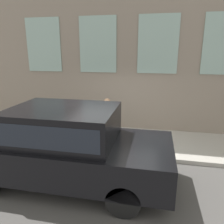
{
  "coord_description": "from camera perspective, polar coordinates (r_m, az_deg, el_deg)",
  "views": [
    {
      "loc": [
        -5.69,
        -1.1,
        3.0
      ],
      "look_at": [
        0.74,
        0.22,
        1.17
      ],
      "focal_mm": 35.0,
      "sensor_mm": 36.0,
      "label": 1
    }
  ],
  "objects": [
    {
      "name": "fire_hydrant",
      "position": [
        6.91,
        1.29,
        -5.92
      ],
      "size": [
        0.31,
        0.43,
        0.68
      ],
      "color": "#2D7260",
      "rests_on": "sidewalk"
    },
    {
      "name": "building_facade",
      "position": [
        8.29,
        4.21,
        21.41
      ],
      "size": [
        0.33,
        40.0,
        7.69
      ],
      "color": "gray",
      "rests_on": "ground_plane"
    },
    {
      "name": "ground_plane",
      "position": [
        6.52,
        0.6,
        -11.82
      ],
      "size": [
        80.0,
        80.0,
        0.0
      ],
      "primitive_type": "plane",
      "color": "#514F4C"
    },
    {
      "name": "person",
      "position": [
        6.98,
        -1.27,
        -1.11
      ],
      "size": [
        0.35,
        0.23,
        1.45
      ],
      "rotation": [
        0.0,
        0.0,
        -0.04
      ],
      "color": "#232328",
      "rests_on": "sidewalk"
    },
    {
      "name": "sidewalk",
      "position": [
        7.54,
        2.31,
        -7.39
      ],
      "size": [
        2.34,
        60.0,
        0.12
      ],
      "color": "#B2ADA3",
      "rests_on": "ground_plane"
    },
    {
      "name": "parked_car_black_near",
      "position": [
        5.16,
        -12.17,
        -7.92
      ],
      "size": [
        1.97,
        4.82,
        1.81
      ],
      "color": "black",
      "rests_on": "ground_plane"
    }
  ]
}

